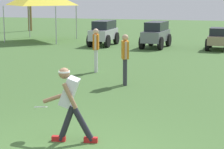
{
  "coord_description": "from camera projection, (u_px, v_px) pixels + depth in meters",
  "views": [
    {
      "loc": [
        2.72,
        -6.79,
        2.77
      ],
      "look_at": [
        -0.04,
        2.91,
        0.9
      ],
      "focal_mm": 70.0,
      "sensor_mm": 36.0,
      "label": 1
    }
  ],
  "objects": [
    {
      "name": "frisbee_thrower",
      "position": [
        70.0,
        101.0,
        8.16
      ],
      "size": [
        1.12,
        0.47,
        1.43
      ],
      "color": "#23232D",
      "rests_on": "ground_plane"
    },
    {
      "name": "frisbee_in_flight",
      "position": [
        41.0,
        107.0,
        8.47
      ],
      "size": [
        0.33,
        0.33,
        0.1
      ],
      "color": "white"
    },
    {
      "name": "teammate_near_sideline",
      "position": [
        125.0,
        55.0,
        13.29
      ],
      "size": [
        0.31,
        0.49,
        1.56
      ],
      "color": "#33333D",
      "rests_on": "ground_plane"
    },
    {
      "name": "teammate_midfield",
      "position": [
        96.0,
        46.0,
        15.49
      ],
      "size": [
        0.27,
        0.5,
        1.56
      ],
      "color": "silver",
      "rests_on": "ground_plane"
    },
    {
      "name": "parked_car_slot_a",
      "position": [
        104.0,
        32.0,
        23.61
      ],
      "size": [
        1.18,
        2.41,
        1.34
      ],
      "color": "#B7BABF",
      "rests_on": "ground_plane"
    },
    {
      "name": "parked_car_slot_b",
      "position": [
        156.0,
        34.0,
        22.65
      ],
      "size": [
        1.34,
        2.48,
        1.34
      ],
      "color": "slate",
      "rests_on": "ground_plane"
    },
    {
      "name": "parked_car_slot_c",
      "position": [
        218.0,
        38.0,
        21.88
      ],
      "size": [
        1.15,
        2.23,
        1.1
      ],
      "color": "#998466",
      "rests_on": "ground_plane"
    }
  ]
}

